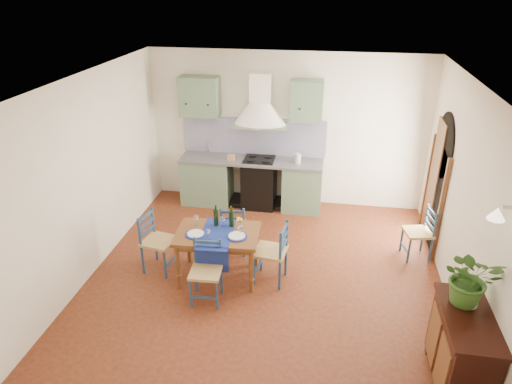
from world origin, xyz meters
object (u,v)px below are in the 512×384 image
dining_table (218,238)px  sideboard (461,349)px  chair_near (206,271)px  potted_plant (471,278)px

dining_table → sideboard: size_ratio=1.13×
dining_table → sideboard: bearing=-27.0°
chair_near → potted_plant: bearing=-14.3°
dining_table → chair_near: size_ratio=1.38×
dining_table → chair_near: dining_table is taller
sideboard → potted_plant: potted_plant is taller
dining_table → potted_plant: 3.24m
dining_table → sideboard: (2.91, -1.48, -0.14)m
chair_near → dining_table: bearing=86.0°
chair_near → potted_plant: 3.15m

